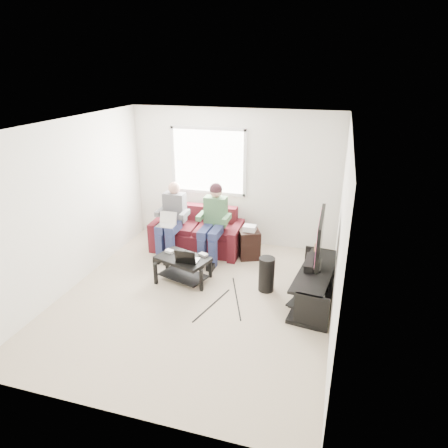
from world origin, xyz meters
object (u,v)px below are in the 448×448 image
at_px(tv, 320,238).
at_px(end_table, 249,243).
at_px(subwoofer, 267,274).
at_px(coffee_table, 183,264).
at_px(tv_stand, 315,286).
at_px(sofa, 198,234).

bearing_deg(tv, end_table, 141.23).
xyz_separation_m(subwoofer, end_table, (-0.51, 1.04, 0.00)).
height_order(coffee_table, tv, tv).
bearing_deg(tv_stand, end_table, 138.63).
distance_m(sofa, tv_stand, 2.61).
distance_m(tv_stand, subwoofer, 0.76).
distance_m(tv_stand, end_table, 1.69).
height_order(tv_stand, tv, tv).
xyz_separation_m(tv, subwoofer, (-0.75, -0.03, -0.69)).
bearing_deg(tv, coffee_table, -177.00).
relative_size(coffee_table, tv, 0.87).
bearing_deg(tv, tv_stand, -88.53).
bearing_deg(end_table, coffee_table, -127.07).
relative_size(tv_stand, tv, 1.46).
height_order(sofa, coffee_table, sofa).
distance_m(tv, end_table, 1.76).
xyz_separation_m(sofa, tv, (2.30, -1.13, 0.67)).
relative_size(sofa, end_table, 2.70).
bearing_deg(sofa, coffee_table, -81.51).
height_order(tv, subwoofer, tv).
xyz_separation_m(coffee_table, tv, (2.11, 0.11, 0.67)).
relative_size(sofa, coffee_table, 1.78).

